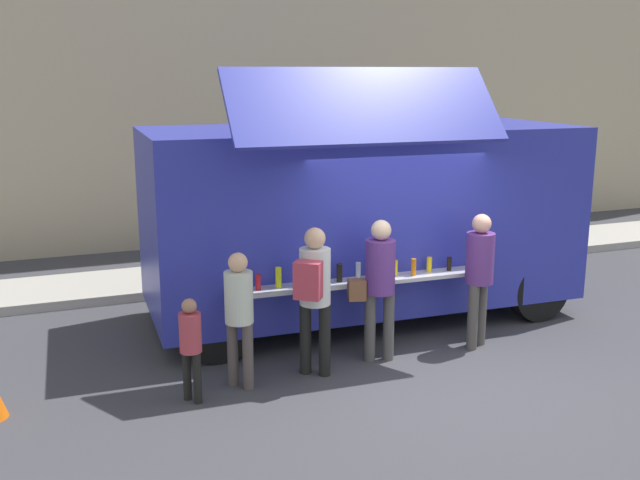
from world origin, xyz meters
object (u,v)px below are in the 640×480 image
object	(u,v)px
customer_front_ordering	(379,279)
customer_rear_waiting	(239,308)
customer_mid_with_backpack	(314,287)
food_truck_main	(363,214)
customer_extra_browsing	(479,269)
child_near_queue	(191,341)
trash_bin	(493,232)

from	to	relation	value
customer_front_ordering	customer_rear_waiting	world-z (taller)	customer_front_ordering
customer_mid_with_backpack	food_truck_main	bearing A→B (deg)	-1.65
food_truck_main	customer_rear_waiting	world-z (taller)	food_truck_main
customer_extra_browsing	customer_rear_waiting	bearing A→B (deg)	61.92
food_truck_main	customer_front_ordering	xyz separation A→B (m)	(-0.52, -1.65, -0.46)
customer_extra_browsing	child_near_queue	xyz separation A→B (m)	(-3.81, -0.29, -0.36)
customer_mid_with_backpack	customer_extra_browsing	world-z (taller)	customer_mid_with_backpack
customer_rear_waiting	customer_extra_browsing	bearing A→B (deg)	-39.21
customer_rear_waiting	customer_front_ordering	bearing A→B (deg)	-36.28
trash_bin	child_near_queue	distance (m)	8.02
trash_bin	customer_mid_with_backpack	bearing A→B (deg)	-141.96
customer_mid_with_backpack	child_near_queue	size ratio (longest dim) A/B	1.52
trash_bin	customer_front_ordering	xyz separation A→B (m)	(-4.37, -3.97, 0.57)
trash_bin	customer_rear_waiting	xyz separation A→B (m)	(-6.17, -4.12, 0.46)
trash_bin	customer_rear_waiting	size ratio (longest dim) A/B	0.62
customer_extra_browsing	trash_bin	bearing A→B (deg)	-66.41
customer_front_ordering	customer_rear_waiting	size ratio (longest dim) A/B	1.13
customer_front_ordering	customer_extra_browsing	bearing A→B (deg)	-78.79
customer_mid_with_backpack	child_near_queue	xyz separation A→B (m)	(-1.49, -0.17, -0.40)
food_truck_main	customer_rear_waiting	size ratio (longest dim) A/B	3.87
customer_rear_waiting	child_near_queue	xyz separation A→B (m)	(-0.59, -0.18, -0.25)
customer_front_ordering	customer_extra_browsing	world-z (taller)	customer_front_ordering
child_near_queue	food_truck_main	bearing A→B (deg)	-0.33
trash_bin	child_near_queue	bearing A→B (deg)	-147.56
trash_bin	customer_mid_with_backpack	xyz separation A→B (m)	(-5.28, -4.13, 0.61)
child_near_queue	customer_mid_with_backpack	bearing A→B (deg)	-27.90
customer_front_ordering	customer_rear_waiting	distance (m)	1.82
customer_rear_waiting	customer_extra_browsing	xyz separation A→B (m)	(3.22, 0.11, 0.11)
food_truck_main	customer_rear_waiting	xyz separation A→B (m)	(-2.32, -1.80, -0.58)
customer_front_ordering	trash_bin	bearing A→B (deg)	-34.73
trash_bin	customer_rear_waiting	distance (m)	7.44
food_truck_main	trash_bin	world-z (taller)	food_truck_main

